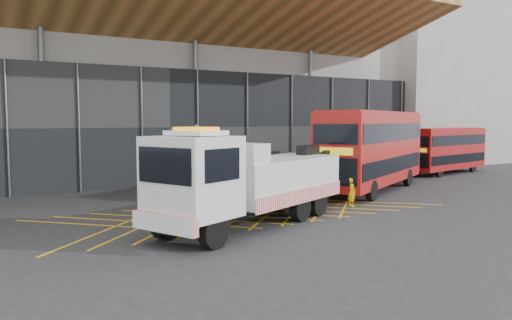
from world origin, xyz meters
TOP-DOWN VIEW (x-y plane):
  - ground_plane at (0.00, 0.00)m, footprint 120.00×120.00m
  - road_markings at (1.60, 0.00)m, footprint 19.96×7.16m
  - construction_building at (1.92, 18.40)m, footprint 55.00×23.97m
  - east_building at (32.00, 16.00)m, footprint 15.00×12.00m
  - recovery_truck at (-0.02, -2.95)m, footprint 11.99×6.86m
  - bus_towed at (12.09, 2.33)m, footprint 12.25×8.27m
  - bus_second at (24.77, 6.75)m, footprint 9.65×3.92m
  - worker at (7.12, -1.35)m, footprint 0.42×0.58m

SIDE VIEW (x-z plane):
  - ground_plane at x=0.00m, z-range 0.00..0.00m
  - road_markings at x=1.60m, z-range 0.00..0.01m
  - worker at x=7.12m, z-range 0.00..1.50m
  - recovery_truck at x=-0.02m, z-range -0.16..4.15m
  - bus_second at x=24.77m, z-range 0.21..4.04m
  - bus_towed at x=12.09m, z-range 0.28..5.31m
  - construction_building at x=1.92m, z-range -0.02..17.98m
  - east_building at x=32.00m, z-range 0.00..20.00m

